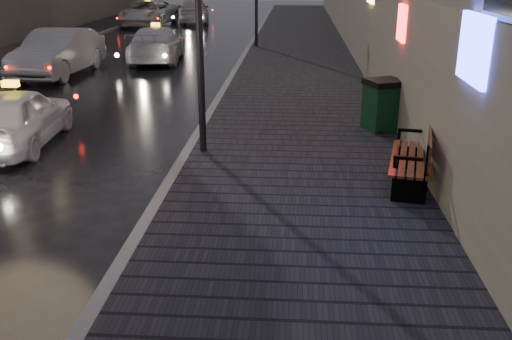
# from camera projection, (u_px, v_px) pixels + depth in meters

# --- Properties ---
(sidewalk) EXTENTS (4.60, 58.00, 0.15)m
(sidewalk) POSITION_uv_depth(u_px,v_px,m) (300.00, 51.00, 25.94)
(sidewalk) COLOR black
(sidewalk) RESTS_ON ground
(curb) EXTENTS (0.20, 58.00, 0.15)m
(curb) POSITION_uv_depth(u_px,v_px,m) (247.00, 51.00, 26.10)
(curb) COLOR slate
(curb) RESTS_ON ground
(sidewalk_far) EXTENTS (2.40, 58.00, 0.15)m
(sidewalk_far) POSITION_uv_depth(u_px,v_px,m) (31.00, 49.00, 26.77)
(sidewalk_far) COLOR black
(sidewalk_far) RESTS_ON ground
(curb_far) EXTENTS (0.20, 58.00, 0.15)m
(curb_far) POSITION_uv_depth(u_px,v_px,m) (58.00, 49.00, 26.68)
(curb_far) COLOR slate
(curb_far) RESTS_ON ground
(bench) EXTENTS (1.09, 2.12, 1.03)m
(bench) POSITION_uv_depth(u_px,v_px,m) (416.00, 157.00, 9.96)
(bench) COLOR black
(bench) RESTS_ON sidewalk
(trash_bin) EXTENTS (1.02, 1.02, 1.20)m
(trash_bin) POSITION_uv_depth(u_px,v_px,m) (383.00, 105.00, 13.28)
(trash_bin) COLOR #0D321A
(trash_bin) RESTS_ON sidewalk
(taxi_near) EXTENTS (1.92, 4.07, 1.34)m
(taxi_near) POSITION_uv_depth(u_px,v_px,m) (15.00, 117.00, 12.55)
(taxi_near) COLOR white
(taxi_near) RESTS_ON ground
(car_left_mid) EXTENTS (1.95, 5.00, 1.62)m
(car_left_mid) POSITION_uv_depth(u_px,v_px,m) (58.00, 53.00, 20.59)
(car_left_mid) COLOR #95949B
(car_left_mid) RESTS_ON ground
(taxi_mid) EXTENTS (2.48, 5.09, 1.42)m
(taxi_mid) POSITION_uv_depth(u_px,v_px,m) (157.00, 44.00, 23.55)
(taxi_mid) COLOR white
(taxi_mid) RESTS_ON ground
(taxi_far) EXTENTS (3.15, 5.93, 1.59)m
(taxi_far) POSITION_uv_depth(u_px,v_px,m) (149.00, 13.00, 37.20)
(taxi_far) COLOR silver
(taxi_far) RESTS_ON ground
(car_far) EXTENTS (2.56, 5.01, 1.63)m
(car_far) POSITION_uv_depth(u_px,v_px,m) (194.00, 11.00, 38.38)
(car_far) COLOR #ABA9B2
(car_far) RESTS_ON ground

